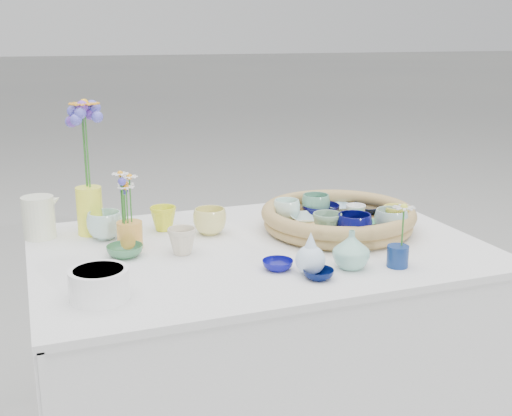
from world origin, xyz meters
name	(u,v)px	position (x,y,z in m)	size (l,w,h in m)	color
wicker_tray	(338,218)	(0.28, 0.05, 0.80)	(0.47, 0.47, 0.08)	#9B7D46
tray_ceramic_0	(321,210)	(0.27, 0.15, 0.80)	(0.12, 0.12, 0.04)	#07063B
tray_ceramic_1	(369,208)	(0.44, 0.14, 0.80)	(0.11, 0.11, 0.03)	black
tray_ceramic_2	(396,218)	(0.42, -0.05, 0.82)	(0.08, 0.08, 0.07)	yellow
tray_ceramic_3	(358,224)	(0.32, -0.01, 0.80)	(0.11, 0.11, 0.03)	#3F9566
tray_ceramic_4	(327,226)	(0.18, -0.07, 0.82)	(0.08, 0.08, 0.08)	gray
tray_ceramic_5	(310,220)	(0.20, 0.08, 0.80)	(0.12, 0.12, 0.03)	#ACCCC5
tray_ceramic_6	(287,210)	(0.15, 0.15, 0.82)	(0.08, 0.08, 0.07)	white
tray_ceramic_7	(356,214)	(0.34, 0.05, 0.81)	(0.06, 0.06, 0.06)	white
tray_ceramic_8	(340,208)	(0.36, 0.19, 0.79)	(0.09, 0.09, 0.02)	#A6CCE4
tray_ceramic_9	(354,228)	(0.25, -0.11, 0.82)	(0.10, 0.10, 0.08)	#050646
tray_ceramic_10	(306,230)	(0.15, -0.01, 0.80)	(0.11, 0.11, 0.03)	#E5BC74
tray_ceramic_11	(391,222)	(0.38, -0.10, 0.82)	(0.10, 0.10, 0.08)	#90B3AE
tray_ceramic_12	(316,205)	(0.26, 0.16, 0.82)	(0.09, 0.09, 0.07)	#5A947A
loose_ceramic_0	(163,218)	(-0.22, 0.24, 0.80)	(0.08, 0.08, 0.07)	yellow
loose_ceramic_1	(210,221)	(-0.10, 0.15, 0.80)	(0.10, 0.10, 0.08)	#E0D779
loose_ceramic_2	(125,251)	(-0.38, 0.03, 0.78)	(0.10, 0.10, 0.03)	#387249
loose_ceramic_3	(182,241)	(-0.22, 0.00, 0.80)	(0.08, 0.08, 0.07)	beige
loose_ceramic_4	(278,265)	(-0.02, -0.20, 0.78)	(0.08, 0.08, 0.02)	#0A0A77
loose_ceramic_5	(105,225)	(-0.40, 0.21, 0.81)	(0.10, 0.10, 0.08)	silver
loose_ceramic_6	(318,274)	(0.05, -0.30, 0.78)	(0.08, 0.08, 0.02)	#030D3D
fluted_bowl	(99,284)	(-0.48, -0.24, 0.80)	(0.14, 0.14, 0.07)	white
bud_vase_paleblue	(310,253)	(0.04, -0.26, 0.82)	(0.08, 0.08, 0.12)	silver
bud_vase_seafoam	(351,250)	(0.16, -0.26, 0.82)	(0.10, 0.10, 0.10)	#84C0AD
bud_vase_cobalt	(398,256)	(0.28, -0.29, 0.79)	(0.06, 0.06, 0.06)	navy
single_daisy	(403,227)	(0.29, -0.29, 0.87)	(0.07, 0.07, 0.12)	silver
tall_vase_yellow	(90,211)	(-0.44, 0.28, 0.84)	(0.08, 0.08, 0.15)	#FDFF3B
gerbera	(87,146)	(-0.43, 0.28, 1.03)	(0.10, 0.10, 0.27)	#FAA225
hydrangea	(85,151)	(-0.44, 0.29, 1.02)	(0.08, 0.08, 0.30)	purple
white_pitcher	(39,217)	(-0.59, 0.29, 0.83)	(0.13, 0.09, 0.13)	silver
daisy_cup	(130,235)	(-0.35, 0.10, 0.80)	(0.07, 0.07, 0.08)	gold
daisy_posy	(125,197)	(-0.36, 0.10, 0.91)	(0.08, 0.08, 0.14)	white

